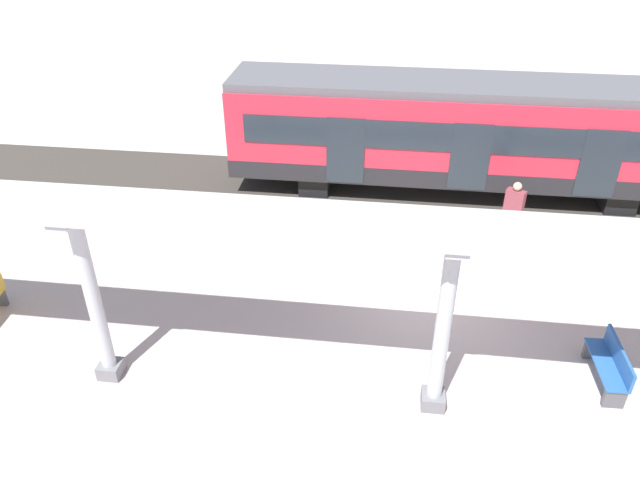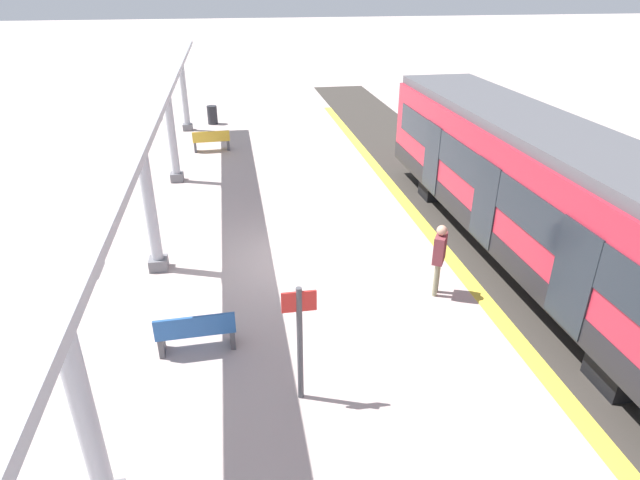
# 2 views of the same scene
# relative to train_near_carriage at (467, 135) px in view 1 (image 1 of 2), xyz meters

# --- Properties ---
(ground_plane) EXTENTS (176.00, 176.00, 0.00)m
(ground_plane) POSITION_rel_train_near_carriage_xyz_m (5.59, -1.05, -1.83)
(ground_plane) COLOR #B3A29D
(tactile_edge_strip) EXTENTS (0.39, 34.14, 0.01)m
(tactile_edge_strip) POSITION_rel_train_near_carriage_xyz_m (1.79, -1.05, -1.83)
(tactile_edge_strip) COLOR gold
(tactile_edge_strip) RESTS_ON ground
(trackbed) EXTENTS (3.20, 46.14, 0.01)m
(trackbed) POSITION_rel_train_near_carriage_xyz_m (-0.01, -1.05, -1.83)
(trackbed) COLOR #38332D
(trackbed) RESTS_ON ground
(train_near_carriage) EXTENTS (2.65, 14.16, 3.48)m
(train_near_carriage) POSITION_rel_train_near_carriage_xyz_m (0.00, 0.00, 0.00)
(train_near_carriage) COLOR #B72335
(train_near_carriage) RESTS_ON ground
(canopy_pillar_second) EXTENTS (1.10, 0.44, 3.81)m
(canopy_pillar_second) POSITION_rel_train_near_carriage_xyz_m (9.13, -7.51, 0.10)
(canopy_pillar_second) COLOR slate
(canopy_pillar_second) RESTS_ON ground
(canopy_pillar_third) EXTENTS (1.10, 0.44, 3.81)m
(canopy_pillar_third) POSITION_rel_train_near_carriage_xyz_m (9.13, -1.13, 0.10)
(canopy_pillar_third) COLOR slate
(canopy_pillar_third) RESTS_ON ground
(canopy_beam) EXTENTS (1.20, 27.68, 0.16)m
(canopy_beam) POSITION_rel_train_near_carriage_xyz_m (9.13, -1.08, 2.06)
(canopy_beam) COLOR #A8AAB2
(canopy_beam) RESTS_ON canopy_pillar_nearest
(bench_far_end) EXTENTS (1.51, 0.49, 0.86)m
(bench_far_end) POSITION_rel_train_near_carriage_xyz_m (8.06, 2.30, -1.39)
(bench_far_end) COLOR #27569A
(bench_far_end) RESTS_ON ground
(passenger_waiting_near_edge) EXTENTS (0.44, 0.54, 1.72)m
(passenger_waiting_near_edge) POSITION_rel_train_near_carriage_xyz_m (2.79, 1.11, -0.76)
(passenger_waiting_near_edge) COLOR gray
(passenger_waiting_near_edge) RESTS_ON ground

